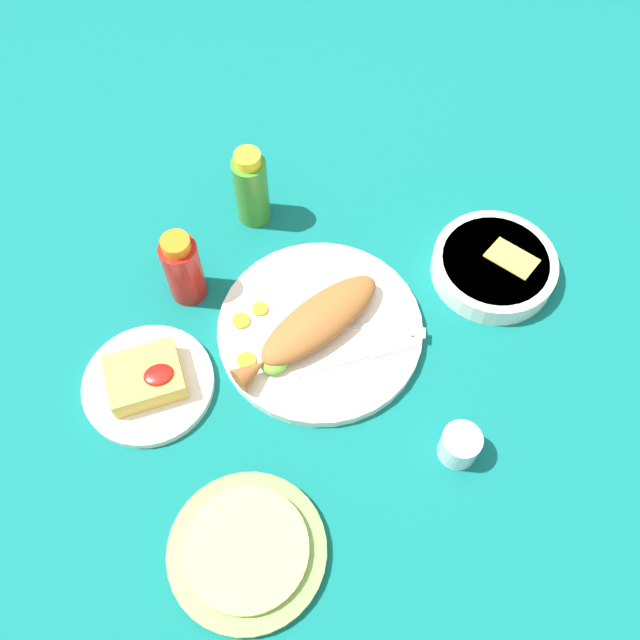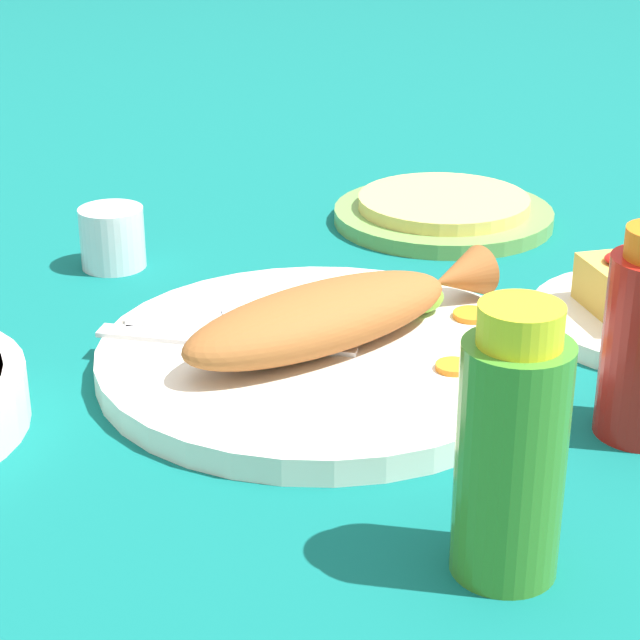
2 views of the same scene
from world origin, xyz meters
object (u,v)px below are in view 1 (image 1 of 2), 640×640
Objects in this scene: fork_far at (365,355)px; salt_cup at (459,446)px; guacamole_bowl at (494,265)px; main_plate at (320,329)px; side_plate_fries at (149,385)px; hot_sauce_bottle_red at (183,269)px; tortilla_plate at (247,551)px; hot_sauce_bottle_green at (251,188)px; fried_fish at (314,324)px; fork_near at (373,327)px.

fork_far is 0.19m from salt_cup.
guacamole_bowl is at bearing 55.94° from salt_cup.
main_plate is 1.59× the size of guacamole_bowl.
fork_far is at bearing -10.75° from side_plate_fries.
tortilla_plate is (-0.02, -0.41, -0.06)m from hot_sauce_bottle_red.
hot_sauce_bottle_red is 0.65× the size of tortilla_plate.
hot_sauce_bottle_green is at bearing 47.77° from side_plate_fries.
fried_fish is at bearing 134.55° from fork_far.
hot_sauce_bottle_red reaches higher than fork_near.
guacamole_bowl reaches higher than main_plate.
main_plate is 2.11× the size of hot_sauce_bottle_green.
tortilla_plate is at bearing -106.67° from hot_sauce_bottle_green.
hot_sauce_bottle_red reaches higher than side_plate_fries.
fried_fish is at bearing 119.35° from salt_cup.
salt_cup is (0.13, -0.23, -0.02)m from fried_fish.
fork_far is 0.30m from hot_sauce_bottle_red.
fried_fish is at bearing -84.85° from hot_sauce_bottle_green.
side_plate_fries is (-0.34, 0.02, -0.01)m from fork_near.
main_plate is 0.27m from side_plate_fries.
hot_sauce_bottle_green is at bearing 107.64° from salt_cup.
hot_sauce_bottle_red is at bearing 141.83° from main_plate.
main_plate is 1.18× the size of fried_fish.
hot_sauce_bottle_green is (-0.11, 0.27, 0.05)m from fork_near.
fork_far is at bearing 41.63° from tortilla_plate.
hot_sauce_bottle_green reaches higher than hot_sauce_bottle_red.
hot_sauce_bottle_green is (-0.02, 0.25, 0.03)m from fried_fish.
hot_sauce_bottle_green reaches higher than guacamole_bowl.
main_plate is 0.29m from guacamole_bowl.
tortilla_plate is at bearing -172.71° from salt_cup.
main_plate is at bearing -176.79° from guacamole_bowl.
salt_cup is at bearing -51.99° from hot_sauce_bottle_red.
fried_fish is at bearing 0.63° from side_plate_fries.
fried_fish is 4.78× the size of salt_cup.
fried_fish is 1.41× the size of fork_far.
fork_far is 0.90× the size of tortilla_plate.
hot_sauce_bottle_red is 0.71× the size of side_plate_fries.
side_plate_fries is (-0.31, 0.06, -0.01)m from fork_far.
guacamole_bowl is (0.25, 0.08, 0.00)m from fork_far.
fork_near is 0.83× the size of tortilla_plate.
tortilla_plate is (-0.18, -0.27, -0.03)m from fried_fish.
hot_sauce_bottle_green is 0.35m from side_plate_fries.
hot_sauce_bottle_green is (0.14, 0.11, 0.01)m from hot_sauce_bottle_red.
hot_sauce_bottle_red is 0.18m from side_plate_fries.
fork_near is at bearing -168.81° from guacamole_bowl.
fried_fish is at bearing -168.89° from fork_near.
side_plate_fries is at bearing 170.40° from fork_far.
guacamole_bowl reaches higher than side_plate_fries.
fried_fish is 0.26m from side_plate_fries.
fork_near is (0.09, -0.02, -0.02)m from fried_fish.
hot_sauce_bottle_green is at bearing 97.78° from main_plate.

